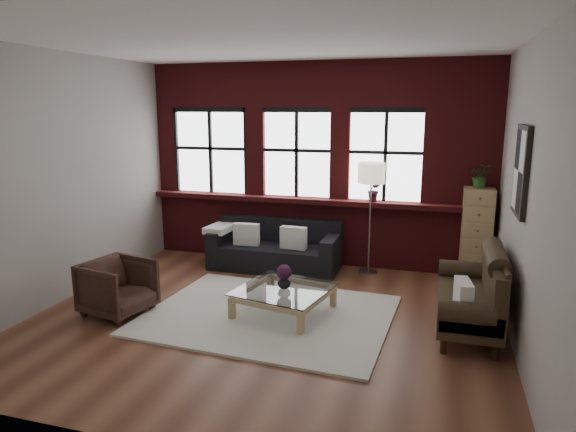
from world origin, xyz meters
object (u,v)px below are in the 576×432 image
(vintage_settee, at_px, (468,291))
(drawer_chest, at_px, (476,235))
(vase, at_px, (284,282))
(floor_lamp, at_px, (370,214))
(coffee_table, at_px, (284,302))
(armchair, at_px, (118,287))
(dark_sofa, at_px, (275,246))

(vintage_settee, relative_size, drawer_chest, 1.23)
(vase, relative_size, drawer_chest, 0.12)
(vase, bearing_deg, drawer_chest, 41.30)
(vase, distance_m, floor_lamp, 2.12)
(vintage_settee, bearing_deg, floor_lamp, 128.69)
(vintage_settee, distance_m, vase, 2.14)
(coffee_table, bearing_deg, drawer_chest, 41.30)
(vase, bearing_deg, floor_lamp, 68.12)
(vintage_settee, bearing_deg, coffee_table, -174.30)
(armchair, distance_m, floor_lamp, 3.72)
(coffee_table, bearing_deg, vintage_settee, 5.70)
(coffee_table, relative_size, vase, 6.24)
(dark_sofa, height_order, coffee_table, dark_sofa)
(floor_lamp, bearing_deg, vase, -111.88)
(vase, bearing_deg, vintage_settee, 5.70)
(dark_sofa, xyz_separation_m, coffee_table, (0.68, -1.71, -0.20))
(dark_sofa, relative_size, coffee_table, 1.94)
(drawer_chest, bearing_deg, vase, -138.70)
(vase, relative_size, floor_lamp, 0.09)
(vase, bearing_deg, armchair, -164.29)
(vintage_settee, xyz_separation_m, floor_lamp, (-1.36, 1.70, 0.47))
(coffee_table, relative_size, floor_lamp, 0.56)
(dark_sofa, xyz_separation_m, drawer_chest, (2.97, 0.31, 0.32))
(dark_sofa, bearing_deg, coffee_table, -68.36)
(dark_sofa, height_order, vintage_settee, vintage_settee)
(floor_lamp, bearing_deg, coffee_table, -111.88)
(armchair, xyz_separation_m, drawer_chest, (4.26, 2.57, 0.35))
(dark_sofa, bearing_deg, floor_lamp, 7.98)
(drawer_chest, bearing_deg, vintage_settee, -95.29)
(coffee_table, xyz_separation_m, floor_lamp, (0.77, 1.91, 0.76))
(armchair, relative_size, floor_lamp, 0.40)
(vintage_settee, bearing_deg, vase, -174.30)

